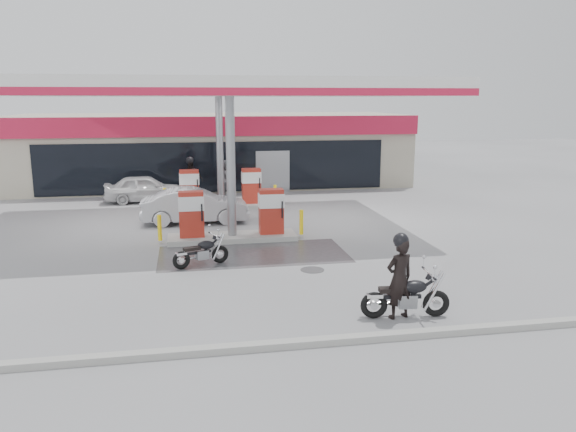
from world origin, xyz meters
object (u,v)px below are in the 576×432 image
Objects in this scene: pump_island_near at (232,220)px; pump_island_far at (221,193)px; parked_car_left at (53,182)px; hatchback_silver at (195,206)px; parked_motorcycle at (202,253)px; biker_main at (399,278)px; sedan_white at (145,188)px; biker_walking at (191,180)px; attendant at (227,179)px; main_motorcycle at (407,298)px.

pump_island_far is (0.00, 6.00, 0.00)m from pump_island_near.
hatchback_silver is at bearing -164.58° from parked_car_left.
pump_island_near is 3.00× the size of parked_motorcycle.
parked_motorcycle is 0.46× the size of parked_car_left.
biker_main reaches higher than sedan_white.
pump_island_far reaches higher than parked_car_left.
parked_car_left is 8.13m from biker_walking.
attendant is at bearing 61.44° from parked_motorcycle.
sedan_white is 4.04m from attendant.
hatchback_silver is (-0.07, 6.01, 0.29)m from parked_motorcycle.
attendant is at bearing -96.30° from biker_main.
main_motorcycle is at bearing -154.81° from attendant.
parked_car_left is (-8.99, 3.20, -0.41)m from attendant.
pump_island_near is at bearing 118.87° from main_motorcycle.
biker_main reaches higher than pump_island_near.
biker_walking is (-0.10, 5.17, 0.31)m from hatchback_silver.
parked_car_left reaches higher than main_motorcycle.
parked_car_left is at bearing 144.77° from pump_island_far.
main_motorcycle is 11.85m from hatchback_silver.
parked_car_left is (-7.27, 8.97, -0.16)m from hatchback_silver.
attendant is 0.51× the size of parked_car_left.
hatchback_silver is 2.11× the size of biker_walking.
parked_car_left is (-7.34, 14.98, 0.13)m from parked_motorcycle.
attendant reaches higher than biker_main.
biker_walking is (2.17, 0.00, 0.35)m from sedan_white.
biker_main is at bearing -157.38° from hatchback_silver.
hatchback_silver is 11.55m from parked_car_left.
main_motorcycle is 1.10× the size of attendant.
biker_walking reaches higher than main_motorcycle.
pump_island_far reaches higher than hatchback_silver.
biker_main is at bearing -69.50° from parked_motorcycle.
pump_island_far is at bearing -148.85° from parked_car_left.
parked_motorcycle is at bearing -171.39° from sedan_white.
main_motorcycle is at bearing -156.53° from hatchback_silver.
pump_island_near reaches higher than parked_motorcycle.
biker_walking is at bearing -141.53° from parked_car_left.
sedan_white is at bearing -177.84° from biker_walking.
attendant is 0.45× the size of hatchback_silver.
parked_car_left is at bearing 86.00° from attendant.
biker_walking reaches higher than hatchback_silver.
sedan_white is at bearing 147.82° from pump_island_far.
hatchback_silver is (-1.22, -2.97, -0.01)m from pump_island_far.
parked_motorcycle is 0.90× the size of attendant.
attendant is (-2.63, 16.69, 0.01)m from biker_main.
pump_island_far is at bearing -125.39° from sedan_white.
attendant reaches higher than pump_island_near.
pump_island_near is 2.56× the size of biker_walking.
sedan_white is (-6.81, 16.11, 0.18)m from main_motorcycle.
pump_island_near is 3.21m from parked_motorcycle.
pump_island_near is 8.91m from sedan_white.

